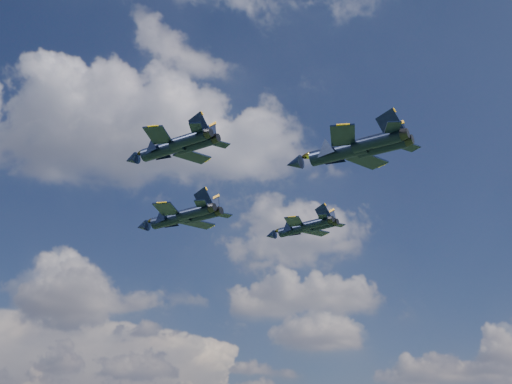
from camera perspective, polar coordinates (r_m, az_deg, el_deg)
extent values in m
cylinder|color=black|center=(100.42, -7.49, -2.41)|extent=(8.78, 7.28, 1.91)
cone|color=black|center=(104.31, -10.09, -3.04)|extent=(3.29, 3.10, 1.80)
ellipsoid|color=brown|center=(102.80, -8.97, -2.47)|extent=(3.05, 2.66, 0.87)
cube|color=black|center=(96.42, -7.97, -1.50)|extent=(3.93, 5.43, 0.19)
cube|color=black|center=(101.91, -5.20, -2.83)|extent=(5.61, 4.88, 0.19)
cube|color=black|center=(93.83, -4.93, -1.02)|extent=(1.97, 2.77, 0.15)
cube|color=black|center=(97.93, -2.97, -2.04)|extent=(2.98, 2.52, 0.15)
cube|color=black|center=(96.04, -4.73, -0.60)|extent=(2.93, 1.85, 3.20)
cube|color=black|center=(97.75, -3.90, -1.04)|extent=(2.15, 2.48, 3.20)
cylinder|color=black|center=(77.11, -8.19, 3.75)|extent=(7.42, 5.99, 1.60)
cone|color=black|center=(80.24, -11.04, 2.84)|extent=(2.76, 2.58, 1.51)
ellipsoid|color=brown|center=(79.08, -9.82, 3.55)|extent=(2.57, 2.20, 0.73)
cube|color=black|center=(73.93, -8.70, 5.03)|extent=(3.23, 4.53, 0.16)
cube|color=black|center=(78.31, -5.70, 3.18)|extent=(4.69, 4.13, 0.16)
cube|color=black|center=(71.88, -5.35, 5.71)|extent=(1.62, 2.30, 0.12)
cube|color=black|center=(75.15, -3.24, 4.29)|extent=(2.50, 2.14, 0.12)
cube|color=black|center=(73.78, -5.14, 6.00)|extent=(2.47, 1.54, 2.68)
cube|color=black|center=(75.15, -4.25, 5.39)|extent=(1.83, 2.05, 2.68)
cylinder|color=black|center=(102.39, 3.57, -3.31)|extent=(6.92, 6.31, 1.56)
cone|color=black|center=(105.07, 1.28, -3.88)|extent=(2.67, 2.60, 1.48)
ellipsoid|color=brown|center=(104.05, 2.25, -3.39)|extent=(2.43, 2.27, 0.71)
cube|color=black|center=(99.04, 3.40, -2.62)|extent=(3.44, 4.51, 0.16)
cube|color=black|center=(104.00, 5.32, -3.58)|extent=(4.58, 3.82, 0.16)
cube|color=black|center=(97.44, 5.93, -2.19)|extent=(1.74, 2.32, 0.12)
cube|color=black|center=(101.11, 7.27, -2.91)|extent=(2.41, 1.96, 0.12)
cube|color=black|center=(99.26, 5.96, -1.83)|extent=(2.32, 1.53, 2.61)
cube|color=black|center=(100.80, 6.52, -2.14)|extent=(1.62, 2.14, 2.61)
cylinder|color=black|center=(82.51, 7.39, 3.51)|extent=(9.45, 7.36, 2.02)
cone|color=black|center=(84.92, 3.37, 2.54)|extent=(3.48, 3.22, 1.90)
ellipsoid|color=brown|center=(84.10, 5.06, 3.33)|extent=(3.26, 2.72, 0.92)
cube|color=black|center=(78.44, 7.72, 5.01)|extent=(3.95, 5.66, 0.20)
cube|color=black|center=(85.19, 9.86, 2.78)|extent=(5.90, 5.27, 0.20)
cube|color=black|center=(77.65, 12.08, 5.65)|extent=(1.97, 2.86, 0.16)
cube|color=black|center=(82.63, 13.41, 3.94)|extent=(3.16, 2.73, 0.16)
cube|color=black|center=(80.04, 11.78, 5.99)|extent=(3.14, 1.93, 3.37)
cube|color=black|center=(82.12, 12.36, 5.25)|extent=(2.37, 2.52, 3.37)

